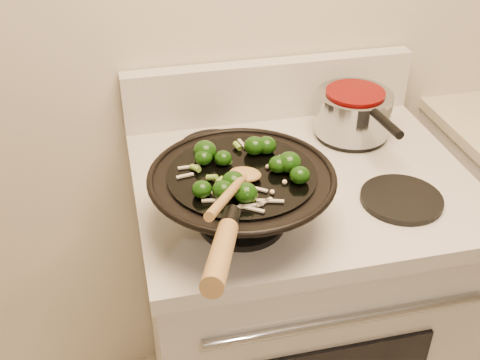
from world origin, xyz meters
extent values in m
cube|color=silver|center=(-0.27, 1.17, 0.44)|extent=(0.76, 0.64, 0.88)
cube|color=silver|center=(-0.27, 1.17, 0.90)|extent=(0.78, 0.66, 0.04)
cube|color=silver|center=(-0.27, 1.47, 1.00)|extent=(0.78, 0.05, 0.16)
cylinder|color=#96999E|center=(-0.27, 0.84, 0.78)|extent=(0.60, 0.02, 0.02)
cylinder|color=black|center=(-0.45, 1.02, 0.93)|extent=(0.18, 0.18, 0.01)
cylinder|color=black|center=(-0.09, 1.02, 0.93)|extent=(0.18, 0.18, 0.01)
cylinder|color=black|center=(-0.45, 1.32, 0.93)|extent=(0.18, 0.18, 0.01)
cylinder|color=black|center=(-0.09, 1.32, 0.93)|extent=(0.18, 0.18, 0.01)
torus|color=black|center=(-0.45, 1.02, 1.04)|extent=(0.38, 0.38, 0.01)
cylinder|color=black|center=(-0.45, 1.02, 1.04)|extent=(0.30, 0.30, 0.01)
cylinder|color=black|center=(-0.51, 0.82, 1.10)|extent=(0.05, 0.07, 0.04)
cylinder|color=#A0763E|center=(-0.55, 0.70, 1.13)|extent=(0.09, 0.20, 0.08)
ellipsoid|color=#103408|center=(-0.48, 1.06, 1.06)|extent=(0.04, 0.04, 0.03)
cylinder|color=#457E2D|center=(-0.47, 1.06, 1.05)|extent=(0.02, 0.02, 0.01)
ellipsoid|color=#103408|center=(-0.51, 1.07, 1.06)|extent=(0.04, 0.04, 0.03)
ellipsoid|color=#103408|center=(-0.38, 1.09, 1.06)|extent=(0.04, 0.04, 0.04)
ellipsoid|color=#103408|center=(-0.40, 1.09, 1.07)|extent=(0.04, 0.04, 0.04)
cylinder|color=#457E2D|center=(-0.39, 1.09, 1.05)|extent=(0.02, 0.02, 0.01)
ellipsoid|color=#103408|center=(-0.50, 0.95, 1.06)|extent=(0.04, 0.04, 0.04)
ellipsoid|color=#103408|center=(-0.35, 1.01, 1.07)|extent=(0.05, 0.05, 0.04)
ellipsoid|color=#103408|center=(-0.51, 1.09, 1.07)|extent=(0.05, 0.05, 0.04)
cylinder|color=#457E2D|center=(-0.49, 1.09, 1.05)|extent=(0.02, 0.02, 0.01)
ellipsoid|color=#103408|center=(-0.47, 0.97, 1.06)|extent=(0.04, 0.04, 0.04)
ellipsoid|color=#103408|center=(-0.35, 0.97, 1.06)|extent=(0.04, 0.04, 0.03)
ellipsoid|color=#103408|center=(-0.46, 0.93, 1.06)|extent=(0.04, 0.04, 0.04)
cylinder|color=#457E2D|center=(-0.45, 0.93, 1.05)|extent=(0.02, 0.02, 0.01)
ellipsoid|color=#103408|center=(-0.38, 1.01, 1.06)|extent=(0.04, 0.04, 0.03)
ellipsoid|color=#103408|center=(-0.54, 0.96, 1.06)|extent=(0.04, 0.04, 0.03)
cube|color=beige|center=(-0.46, 0.91, 1.05)|extent=(0.05, 0.01, 0.00)
cube|color=beige|center=(-0.52, 0.96, 1.05)|extent=(0.02, 0.04, 0.00)
cube|color=beige|center=(-0.55, 1.06, 1.05)|extent=(0.04, 0.01, 0.00)
cube|color=beige|center=(-0.43, 0.91, 1.05)|extent=(0.04, 0.02, 0.00)
cube|color=beige|center=(-0.44, 0.96, 1.05)|extent=(0.05, 0.04, 0.00)
cube|color=beige|center=(-0.52, 0.94, 1.05)|extent=(0.04, 0.01, 0.00)
cube|color=beige|center=(-0.46, 0.90, 1.05)|extent=(0.04, 0.03, 0.00)
cube|color=beige|center=(-0.42, 1.13, 1.05)|extent=(0.01, 0.04, 0.00)
cube|color=beige|center=(-0.42, 0.92, 1.05)|extent=(0.05, 0.02, 0.00)
cube|color=beige|center=(-0.56, 1.03, 1.05)|extent=(0.04, 0.01, 0.00)
cylinder|color=#70A635|center=(-0.51, 1.01, 1.06)|extent=(0.02, 0.02, 0.02)
cylinder|color=#70A635|center=(-0.34, 0.99, 1.06)|extent=(0.03, 0.02, 0.01)
cylinder|color=#70A635|center=(-0.45, 0.93, 1.06)|extent=(0.03, 0.02, 0.02)
cylinder|color=#70A635|center=(-0.53, 1.05, 1.06)|extent=(0.02, 0.02, 0.01)
cylinder|color=#70A635|center=(-0.36, 1.04, 1.06)|extent=(0.03, 0.02, 0.02)
cylinder|color=#70A635|center=(-0.34, 1.02, 1.06)|extent=(0.02, 0.02, 0.02)
cylinder|color=#70A635|center=(-0.51, 1.09, 1.06)|extent=(0.03, 0.03, 0.01)
cylinder|color=#70A635|center=(-0.44, 1.11, 1.06)|extent=(0.02, 0.03, 0.02)
cylinder|color=#70A635|center=(-0.50, 0.99, 1.06)|extent=(0.03, 0.02, 0.02)
sphere|color=beige|center=(-0.37, 0.97, 1.05)|extent=(0.01, 0.01, 0.01)
sphere|color=beige|center=(-0.39, 1.03, 1.05)|extent=(0.01, 0.01, 0.01)
sphere|color=beige|center=(-0.41, 0.94, 1.05)|extent=(0.01, 0.01, 0.01)
sphere|color=beige|center=(-0.47, 0.95, 1.05)|extent=(0.01, 0.01, 0.01)
ellipsoid|color=#A0763E|center=(-0.45, 1.00, 1.06)|extent=(0.08, 0.07, 0.02)
cylinder|color=#A0763E|center=(-0.50, 0.88, 1.10)|extent=(0.13, 0.24, 0.11)
cylinder|color=#96999E|center=(-0.09, 1.32, 0.99)|extent=(0.19, 0.19, 0.11)
cylinder|color=#600504|center=(-0.09, 1.32, 1.04)|extent=(0.15, 0.15, 0.01)
cylinder|color=black|center=(-0.07, 1.17, 1.04)|extent=(0.03, 0.12, 0.02)
camera|label=1|loc=(-0.67, 0.06, 1.70)|focal=45.00mm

